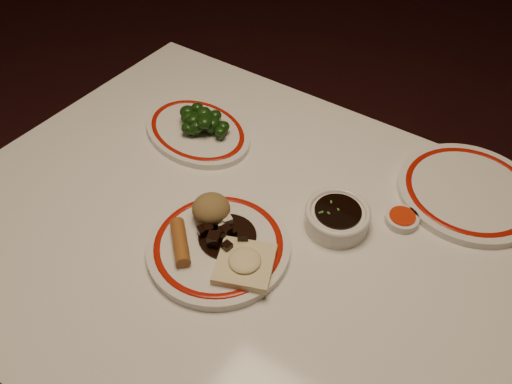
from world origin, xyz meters
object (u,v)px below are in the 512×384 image
object	(u,v)px
main_plate	(219,246)
stirfry_heap	(224,234)
dining_table	(253,261)
rice_mound	(211,209)
soy_bowl	(337,218)
spring_roll	(180,242)
broccoli_plate	(197,131)
fried_wonton	(245,263)
broccoli_pile	(200,120)

from	to	relation	value
main_plate	stirfry_heap	distance (m)	0.02
dining_table	rice_mound	bearing A→B (deg)	-160.54
rice_mound	stirfry_heap	bearing A→B (deg)	-27.27
soy_bowl	spring_roll	bearing A→B (deg)	-132.55
rice_mound	broccoli_plate	size ratio (longest dim) A/B	0.23
stirfry_heap	soy_bowl	distance (m)	0.22
rice_mound	spring_roll	xyz separation A→B (m)	(-0.00, -0.09, -0.01)
dining_table	fried_wonton	world-z (taller)	fried_wonton
dining_table	stirfry_heap	size ratio (longest dim) A/B	11.19
fried_wonton	soy_bowl	xyz separation A→B (m)	(0.08, 0.19, -0.01)
main_plate	spring_roll	bearing A→B (deg)	-139.37
main_plate	broccoli_pile	size ratio (longest dim) A/B	2.61
dining_table	broccoli_pile	distance (m)	0.34
spring_roll	stirfry_heap	distance (m)	0.08
rice_mound	soy_bowl	distance (m)	0.24
main_plate	fried_wonton	size ratio (longest dim) A/B	2.66
stirfry_heap	broccoli_plate	xyz separation A→B (m)	(-0.24, 0.22, -0.02)
fried_wonton	soy_bowl	size ratio (longest dim) A/B	1.04
fried_wonton	soy_bowl	bearing A→B (deg)	67.16
spring_roll	fried_wonton	bearing A→B (deg)	-33.59
fried_wonton	soy_bowl	world-z (taller)	fried_wonton
dining_table	stirfry_heap	world-z (taller)	stirfry_heap
main_plate	rice_mound	bearing A→B (deg)	138.73
rice_mound	main_plate	bearing A→B (deg)	-41.27
spring_roll	main_plate	bearing A→B (deg)	-6.74
main_plate	spring_roll	xyz separation A→B (m)	(-0.05, -0.04, 0.02)
rice_mound	broccoli_pile	size ratio (longest dim) A/B	0.56
broccoli_plate	rice_mound	bearing A→B (deg)	-44.86
main_plate	soy_bowl	world-z (taller)	soy_bowl
soy_bowl	rice_mound	bearing A→B (deg)	-146.02
stirfry_heap	spring_roll	bearing A→B (deg)	-129.88
broccoli_plate	soy_bowl	world-z (taller)	soy_bowl
dining_table	spring_roll	xyz separation A→B (m)	(-0.08, -0.11, 0.12)
broccoli_pile	stirfry_heap	bearing A→B (deg)	-43.47
fried_wonton	broccoli_pile	xyz separation A→B (m)	(-0.30, 0.25, 0.01)
broccoli_plate	broccoli_pile	size ratio (longest dim) A/B	2.44
spring_roll	fried_wonton	world-z (taller)	same
broccoli_plate	stirfry_heap	bearing A→B (deg)	-42.05
main_plate	broccoli_pile	xyz separation A→B (m)	(-0.24, 0.24, 0.03)
stirfry_heap	broccoli_plate	size ratio (longest dim) A/B	0.34
broccoli_plate	soy_bowl	distance (m)	0.40
broccoli_pile	soy_bowl	distance (m)	0.39
stirfry_heap	broccoli_pile	size ratio (longest dim) A/B	0.83
fried_wonton	broccoli_pile	size ratio (longest dim) A/B	0.98
dining_table	broccoli_pile	world-z (taller)	broccoli_pile
rice_mound	broccoli_pile	world-z (taller)	rice_mound
rice_mound	stirfry_heap	size ratio (longest dim) A/B	0.67
dining_table	main_plate	size ratio (longest dim) A/B	3.56
soy_bowl	stirfry_heap	bearing A→B (deg)	-133.54
rice_mound	dining_table	bearing A→B (deg)	19.46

